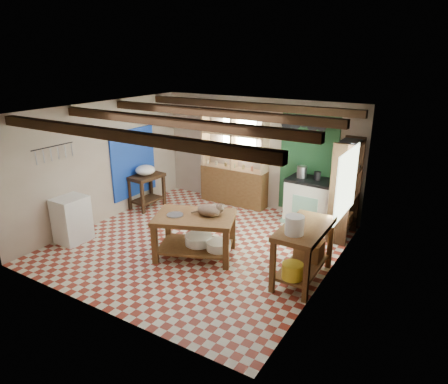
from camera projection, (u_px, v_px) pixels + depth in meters
The scene contains 30 objects.
floor at pixel (199, 244), 7.84m from camera, with size 5.00×5.00×0.02m, color maroon.
ceiling at pixel (196, 110), 6.98m from camera, with size 5.00×5.00×0.02m, color #4F4F55.
wall_back at pixel (258, 154), 9.42m from camera, with size 5.00×0.04×2.60m, color #B8A694.
wall_front at pixel (92, 229), 5.39m from camera, with size 5.00×0.04×2.60m, color #B8A694.
wall_left at pixel (103, 163), 8.63m from camera, with size 0.04×5.00×2.60m, color #B8A694.
wall_right at pixel (330, 206), 6.18m from camera, with size 0.04×5.00×2.60m, color #B8A694.
ceiling_beams at pixel (196, 117), 7.02m from camera, with size 5.00×3.80×0.15m, color #372213.
blue_wall_patch at pixel (134, 163), 9.41m from camera, with size 0.04×1.40×1.60m, color #173DB0.
green_wall_patch at pixel (308, 163), 8.80m from camera, with size 1.30×0.04×2.30m, color #1D4926.
window_back at pixel (239, 135), 9.52m from camera, with size 0.90×0.02×0.80m, color beige.
window_right at pixel (347, 183), 6.96m from camera, with size 0.02×1.30×1.20m, color beige.
utensil_rail at pixel (54, 153), 7.48m from camera, with size 0.06×0.90×0.28m, color black.
pot_rack at pixel (304, 124), 8.16m from camera, with size 0.86×0.12×0.36m, color black.
shelving_unit at pixel (234, 160), 9.61m from camera, with size 1.70×0.34×2.20m, color tan.
tall_rack at pixel (345, 190), 7.84m from camera, with size 0.40×0.86×2.00m, color #372213.
work_table at pixel (195, 236), 7.27m from camera, with size 1.41×0.94×0.80m, color brown.
stove at pixel (311, 201), 8.68m from camera, with size 1.02×0.69×1.00m, color silver.
prep_table at pixel (147, 191), 9.58m from camera, with size 0.56×0.81×0.82m, color #372213.
white_cabinet at pixel (72, 219), 7.84m from camera, with size 0.51×0.61×0.91m, color white.
right_counter at pixel (303, 253), 6.48m from camera, with size 0.66×1.32×0.95m, color brown.
cat at pixel (209, 210), 7.11m from camera, with size 0.45×0.34×0.20m, color #7C5E48.
steel_tray at pixel (175, 215), 7.14m from camera, with size 0.30×0.30×0.02m, color #9999A0.
basin_large at pixel (199, 240), 7.34m from camera, with size 0.50×0.50×0.17m, color white.
basin_small at pixel (219, 245), 7.14m from camera, with size 0.44×0.44×0.15m, color white.
kettle_left at pixel (302, 172), 8.60m from camera, with size 0.22×0.22×0.25m, color #9999A0.
kettle_right at pixel (317, 176), 8.43m from camera, with size 0.14×0.14×0.18m, color black.
enamel_bowl at pixel (145, 170), 9.41m from camera, with size 0.47×0.47×0.23m, color white.
white_bucket at pixel (295, 225), 6.02m from camera, with size 0.29×0.29×0.29m, color white.
wicker_basket at pixel (309, 249), 6.75m from camera, with size 0.44×0.35×0.31m, color olive.
yellow_tub at pixel (293, 271), 6.15m from camera, with size 0.33×0.33×0.24m, color yellow.
Camera 1 is at (4.09, -5.78, 3.55)m, focal length 32.00 mm.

